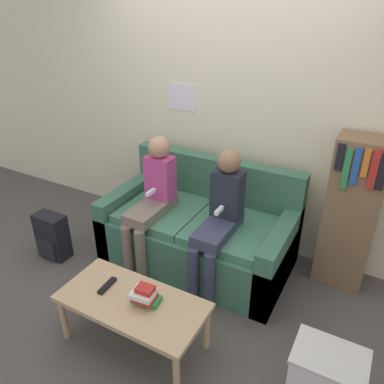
% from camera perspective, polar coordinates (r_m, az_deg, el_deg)
% --- Properties ---
extents(ground_plane, '(10.00, 10.00, 0.00)m').
position_cam_1_polar(ground_plane, '(3.20, -3.77, -15.33)').
color(ground_plane, '#4C4742').
extents(wall_back, '(8.00, 0.06, 2.60)m').
position_cam_1_polar(wall_back, '(3.43, 5.54, 12.61)').
color(wall_back, beige).
rests_on(wall_back, ground_plane).
extents(couch, '(1.64, 0.88, 0.89)m').
position_cam_1_polar(couch, '(3.40, 1.14, -6.03)').
color(couch, '#38664C').
rests_on(couch, ground_plane).
extents(coffee_table, '(1.00, 0.48, 0.39)m').
position_cam_1_polar(coffee_table, '(2.64, -9.09, -16.66)').
color(coffee_table, tan).
rests_on(coffee_table, ground_plane).
extents(person_left, '(0.24, 0.59, 1.16)m').
position_cam_1_polar(person_left, '(3.23, -6.05, -0.69)').
color(person_left, '#756656').
rests_on(person_left, ground_plane).
extents(person_right, '(0.24, 0.59, 1.16)m').
position_cam_1_polar(person_right, '(2.95, 4.27, -3.53)').
color(person_right, '#33384C').
rests_on(person_right, ground_plane).
extents(tv_remote, '(0.05, 0.17, 0.02)m').
position_cam_1_polar(tv_remote, '(2.73, -12.79, -13.73)').
color(tv_remote, black).
rests_on(tv_remote, coffee_table).
extents(book_stack, '(0.20, 0.16, 0.13)m').
position_cam_1_polar(book_stack, '(2.55, -7.19, -15.37)').
color(book_stack, '#2D8442').
rests_on(book_stack, coffee_table).
extents(bookshelf, '(0.39, 0.31, 1.28)m').
position_cam_1_polar(bookshelf, '(3.24, 23.03, -3.09)').
color(bookshelf, brown).
rests_on(bookshelf, ground_plane).
extents(storage_box, '(0.41, 0.31, 0.38)m').
position_cam_1_polar(storage_box, '(2.58, 19.68, -25.04)').
color(storage_box, silver).
rests_on(storage_box, ground_plane).
extents(backpack, '(0.30, 0.19, 0.44)m').
position_cam_1_polar(backpack, '(3.71, -20.53, -6.36)').
color(backpack, black).
rests_on(backpack, ground_plane).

